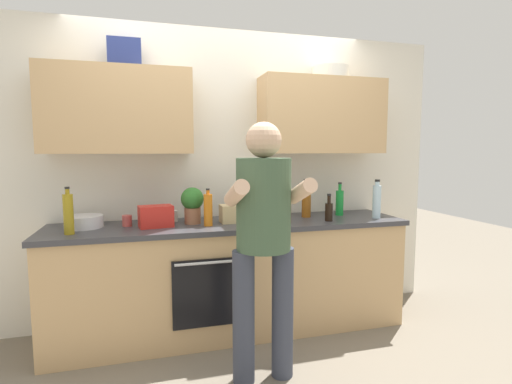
{
  "coord_description": "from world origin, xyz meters",
  "views": [
    {
      "loc": [
        -0.65,
        -3.03,
        1.47
      ],
      "look_at": [
        0.17,
        -0.1,
        1.15
      ],
      "focal_mm": 27.45,
      "sensor_mm": 36.0,
      "label": 1
    }
  ],
  "objects_px": {
    "bottle_vinegar": "(288,210)",
    "bottle_soy": "(329,211)",
    "person_standing": "(264,231)",
    "mixing_bowl": "(84,222)",
    "bottle_syrup": "(306,201)",
    "cup_coffee": "(173,216)",
    "cup_ceramic": "(127,221)",
    "bottle_soda": "(340,202)",
    "bottle_oil": "(68,214)",
    "grocery_bag_crisps": "(156,216)",
    "bottle_juice": "(208,209)",
    "cup_stoneware": "(245,213)",
    "grocery_bag_bread": "(234,213)",
    "bottle_water": "(377,201)",
    "bottle_wine": "(264,203)",
    "potted_herb": "(192,203)"
  },
  "relations": [
    {
      "from": "bottle_juice",
      "to": "cup_stoneware",
      "type": "relative_size",
      "value": 3.37
    },
    {
      "from": "bottle_soy",
      "to": "grocery_bag_bread",
      "type": "distance_m",
      "value": 0.77
    },
    {
      "from": "cup_coffee",
      "to": "grocery_bag_bread",
      "type": "xyz_separation_m",
      "value": [
        0.47,
        -0.16,
        0.03
      ]
    },
    {
      "from": "bottle_wine",
      "to": "mixing_bowl",
      "type": "bearing_deg",
      "value": -176.42
    },
    {
      "from": "person_standing",
      "to": "bottle_wine",
      "type": "xyz_separation_m",
      "value": [
        0.28,
        0.91,
        0.05
      ]
    },
    {
      "from": "bottle_vinegar",
      "to": "grocery_bag_crisps",
      "type": "bearing_deg",
      "value": 172.7
    },
    {
      "from": "bottle_juice",
      "to": "cup_stoneware",
      "type": "distance_m",
      "value": 0.45
    },
    {
      "from": "person_standing",
      "to": "cup_ceramic",
      "type": "xyz_separation_m",
      "value": [
        -0.85,
        0.79,
        -0.03
      ]
    },
    {
      "from": "mixing_bowl",
      "to": "person_standing",
      "type": "bearing_deg",
      "value": -35.45
    },
    {
      "from": "bottle_water",
      "to": "grocery_bag_crisps",
      "type": "relative_size",
      "value": 1.34
    },
    {
      "from": "cup_coffee",
      "to": "mixing_bowl",
      "type": "distance_m",
      "value": 0.66
    },
    {
      "from": "bottle_wine",
      "to": "cup_ceramic",
      "type": "xyz_separation_m",
      "value": [
        -1.13,
        -0.12,
        -0.08
      ]
    },
    {
      "from": "bottle_syrup",
      "to": "potted_herb",
      "type": "bearing_deg",
      "value": -177.92
    },
    {
      "from": "person_standing",
      "to": "grocery_bag_bread",
      "type": "height_order",
      "value": "person_standing"
    },
    {
      "from": "person_standing",
      "to": "cup_ceramic",
      "type": "height_order",
      "value": "person_standing"
    },
    {
      "from": "cup_coffee",
      "to": "person_standing",
      "type": "bearing_deg",
      "value": -61.19
    },
    {
      "from": "person_standing",
      "to": "cup_ceramic",
      "type": "distance_m",
      "value": 1.16
    },
    {
      "from": "bottle_wine",
      "to": "bottle_syrup",
      "type": "distance_m",
      "value": 0.36
    },
    {
      "from": "bottle_vinegar",
      "to": "grocery_bag_bread",
      "type": "relative_size",
      "value": 1.11
    },
    {
      "from": "bottle_syrup",
      "to": "cup_coffee",
      "type": "relative_size",
      "value": 3.67
    },
    {
      "from": "bottle_wine",
      "to": "person_standing",
      "type": "bearing_deg",
      "value": -107.01
    },
    {
      "from": "bottle_soda",
      "to": "cup_stoneware",
      "type": "bearing_deg",
      "value": 174.25
    },
    {
      "from": "mixing_bowl",
      "to": "grocery_bag_bread",
      "type": "height_order",
      "value": "grocery_bag_bread"
    },
    {
      "from": "mixing_bowl",
      "to": "cup_ceramic",
      "type": "bearing_deg",
      "value": -5.81
    },
    {
      "from": "cup_ceramic",
      "to": "person_standing",
      "type": "bearing_deg",
      "value": -43.05
    },
    {
      "from": "bottle_juice",
      "to": "cup_coffee",
      "type": "bearing_deg",
      "value": 133.77
    },
    {
      "from": "bottle_soda",
      "to": "bottle_soy",
      "type": "xyz_separation_m",
      "value": [
        -0.22,
        -0.24,
        -0.03
      ]
    },
    {
      "from": "bottle_water",
      "to": "cup_coffee",
      "type": "bearing_deg",
      "value": 169.87
    },
    {
      "from": "cup_stoneware",
      "to": "grocery_bag_bread",
      "type": "relative_size",
      "value": 0.4
    },
    {
      "from": "cup_ceramic",
      "to": "grocery_bag_crisps",
      "type": "distance_m",
      "value": 0.23
    },
    {
      "from": "grocery_bag_crisps",
      "to": "bottle_wine",
      "type": "bearing_deg",
      "value": 12.78
    },
    {
      "from": "grocery_bag_crisps",
      "to": "cup_ceramic",
      "type": "bearing_deg",
      "value": 157.68
    },
    {
      "from": "bottle_wine",
      "to": "bottle_soda",
      "type": "relative_size",
      "value": 0.94
    },
    {
      "from": "bottle_juice",
      "to": "mixing_bowl",
      "type": "distance_m",
      "value": 0.93
    },
    {
      "from": "bottle_water",
      "to": "mixing_bowl",
      "type": "bearing_deg",
      "value": 174.6
    },
    {
      "from": "person_standing",
      "to": "cup_coffee",
      "type": "bearing_deg",
      "value": 118.81
    },
    {
      "from": "cup_ceramic",
      "to": "cup_coffee",
      "type": "height_order",
      "value": "cup_coffee"
    },
    {
      "from": "person_standing",
      "to": "mixing_bowl",
      "type": "distance_m",
      "value": 1.42
    },
    {
      "from": "bottle_oil",
      "to": "cup_coffee",
      "type": "height_order",
      "value": "bottle_oil"
    },
    {
      "from": "bottle_vinegar",
      "to": "bottle_soy",
      "type": "distance_m",
      "value": 0.36
    },
    {
      "from": "bottle_juice",
      "to": "cup_coffee",
      "type": "distance_m",
      "value": 0.37
    },
    {
      "from": "potted_herb",
      "to": "bottle_water",
      "type": "bearing_deg",
      "value": -6.28
    },
    {
      "from": "cup_stoneware",
      "to": "bottle_wine",
      "type": "bearing_deg",
      "value": 2.07
    },
    {
      "from": "bottle_water",
      "to": "bottle_vinegar",
      "type": "bearing_deg",
      "value": -178.16
    },
    {
      "from": "bottle_wine",
      "to": "cup_stoneware",
      "type": "height_order",
      "value": "bottle_wine"
    },
    {
      "from": "grocery_bag_bread",
      "to": "bottle_vinegar",
      "type": "bearing_deg",
      "value": -22.26
    },
    {
      "from": "bottle_oil",
      "to": "cup_coffee",
      "type": "bearing_deg",
      "value": 23.01
    },
    {
      "from": "bottle_wine",
      "to": "cup_coffee",
      "type": "relative_size",
      "value": 3.06
    },
    {
      "from": "bottle_vinegar",
      "to": "mixing_bowl",
      "type": "height_order",
      "value": "bottle_vinegar"
    },
    {
      "from": "cup_ceramic",
      "to": "bottle_soy",
      "type": "bearing_deg",
      "value": -7.67
    }
  ]
}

